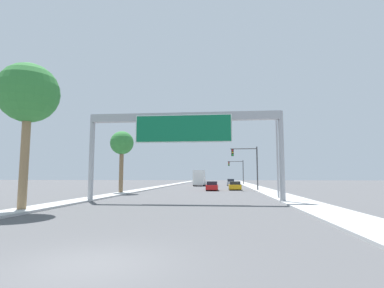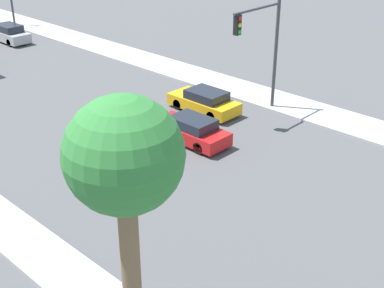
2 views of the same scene
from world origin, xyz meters
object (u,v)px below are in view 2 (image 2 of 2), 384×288
at_px(car_mid_left, 9,34).
at_px(palm_tree_background, 124,163).
at_px(car_far_left, 204,102).
at_px(traffic_light_near_intersection, 264,41).
at_px(car_near_center, 190,130).

xyz_separation_m(car_mid_left, palm_tree_background, (-14.78, -33.40, 5.53)).
height_order(car_far_left, traffic_light_near_intersection, traffic_light_near_intersection).
relative_size(car_mid_left, palm_tree_background, 0.58).
xyz_separation_m(traffic_light_near_intersection, palm_tree_background, (-16.81, -8.21, 1.86)).
height_order(car_near_center, palm_tree_background, palm_tree_background).
bearing_deg(car_mid_left, palm_tree_background, -113.87).
relative_size(car_far_left, traffic_light_near_intersection, 0.67).
xyz_separation_m(car_near_center, car_far_left, (3.50, 2.19, -0.01)).
distance_m(car_far_left, palm_tree_background, 19.13).
relative_size(car_near_center, traffic_light_near_intersection, 0.68).
relative_size(car_far_left, palm_tree_background, 0.55).
height_order(car_far_left, palm_tree_background, palm_tree_background).
xyz_separation_m(car_mid_left, traffic_light_near_intersection, (2.03, -25.19, 3.67)).
height_order(car_mid_left, palm_tree_background, palm_tree_background).
bearing_deg(car_mid_left, car_near_center, -98.03).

